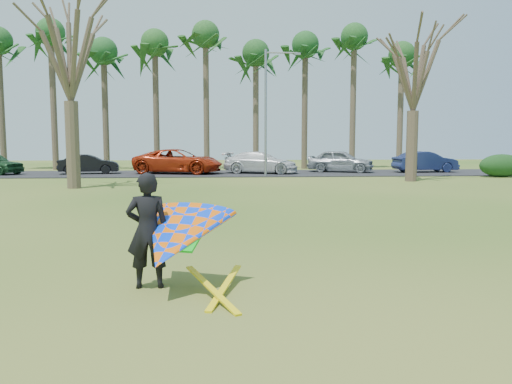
{
  "coord_description": "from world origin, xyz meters",
  "views": [
    {
      "loc": [
        -0.82,
        -9.78,
        2.32
      ],
      "look_at": [
        0.0,
        2.0,
        1.1
      ],
      "focal_mm": 35.0,
      "sensor_mm": 36.0,
      "label": 1
    }
  ],
  "objects": [
    {
      "name": "streetlight",
      "position": [
        2.16,
        22.0,
        4.46
      ],
      "size": [
        2.28,
        0.18,
        8.0
      ],
      "color": "gray",
      "rests_on": "ground"
    },
    {
      "name": "bare_tree_left",
      "position": [
        -8.0,
        15.0,
        6.92
      ],
      "size": [
        6.6,
        6.6,
        9.7
      ],
      "color": "#483A2B",
      "rests_on": "ground"
    },
    {
      "name": "car_1",
      "position": [
        -9.86,
        24.96,
        0.71
      ],
      "size": [
        4.14,
        1.99,
        1.31
      ],
      "primitive_type": "imported",
      "rotation": [
        0.0,
        0.0,
        1.73
      ],
      "color": "black",
      "rests_on": "parking_strip"
    },
    {
      "name": "car_3",
      "position": [
        1.9,
        24.69,
        0.81
      ],
      "size": [
        5.53,
        3.58,
        1.49
      ],
      "primitive_type": "imported",
      "rotation": [
        0.0,
        0.0,
        1.26
      ],
      "color": "silver",
      "rests_on": "parking_strip"
    },
    {
      "name": "car_4",
      "position": [
        7.76,
        25.69,
        0.86
      ],
      "size": [
        5.06,
        3.55,
        1.6
      ],
      "primitive_type": "imported",
      "rotation": [
        0.0,
        0.0,
        1.18
      ],
      "color": "gray",
      "rests_on": "parking_strip"
    },
    {
      "name": "bare_tree_right",
      "position": [
        10.0,
        18.0,
        6.57
      ],
      "size": [
        6.27,
        6.27,
        9.21
      ],
      "color": "#4B3B2D",
      "rests_on": "ground"
    },
    {
      "name": "parking_strip",
      "position": [
        0.0,
        25.0,
        0.03
      ],
      "size": [
        46.0,
        7.0,
        0.06
      ],
      "primitive_type": "cube",
      "color": "black",
      "rests_on": "ground"
    },
    {
      "name": "car_2",
      "position": [
        -3.76,
        24.77,
        0.9
      ],
      "size": [
        6.55,
        4.24,
        1.68
      ],
      "primitive_type": "imported",
      "rotation": [
        0.0,
        0.0,
        1.31
      ],
      "color": "#A9270D",
      "rests_on": "parking_strip"
    },
    {
      "name": "hedge_near",
      "position": [
        16.98,
        20.74,
        0.73
      ],
      "size": [
        2.93,
        1.33,
        1.46
      ],
      "primitive_type": "ellipsoid",
      "color": "#133413",
      "rests_on": "ground"
    },
    {
      "name": "car_5",
      "position": [
        13.78,
        25.08,
        0.8
      ],
      "size": [
        4.63,
        1.98,
        1.48
      ],
      "primitive_type": "imported",
      "rotation": [
        0.0,
        0.0,
        1.66
      ],
      "color": "navy",
      "rests_on": "parking_strip"
    },
    {
      "name": "palm_7",
      "position": [
        6.0,
        31.0,
        9.85
      ],
      "size": [
        4.84,
        4.84,
        11.54
      ],
      "color": "#4A3C2C",
      "rests_on": "ground"
    },
    {
      "name": "ground",
      "position": [
        0.0,
        0.0,
        0.0
      ],
      "size": [
        100.0,
        100.0,
        0.0
      ],
      "primitive_type": "plane",
      "color": "#1D4C10",
      "rests_on": "ground"
    },
    {
      "name": "palm_3",
      "position": [
        -10.0,
        31.0,
        9.17
      ],
      "size": [
        4.84,
        4.84,
        10.84
      ],
      "color": "#483A2B",
      "rests_on": "ground"
    },
    {
      "name": "palm_4",
      "position": [
        -6.0,
        31.0,
        9.85
      ],
      "size": [
        4.84,
        4.84,
        11.54
      ],
      "color": "#47372A",
      "rests_on": "ground"
    },
    {
      "name": "palm_8",
      "position": [
        10.0,
        31.0,
        10.52
      ],
      "size": [
        4.84,
        4.84,
        12.24
      ],
      "color": "brown",
      "rests_on": "ground"
    },
    {
      "name": "kite_flyer",
      "position": [
        -1.59,
        -2.18,
        0.86
      ],
      "size": [
        2.13,
        2.39,
        2.02
      ],
      "color": "black",
      "rests_on": "ground"
    },
    {
      "name": "palm_9",
      "position": [
        14.0,
        31.0,
        9.17
      ],
      "size": [
        4.84,
        4.84,
        10.84
      ],
      "color": "brown",
      "rests_on": "ground"
    },
    {
      "name": "palm_5",
      "position": [
        -2.0,
        31.0,
        10.52
      ],
      "size": [
        4.84,
        4.84,
        12.24
      ],
      "color": "#4A3E2C",
      "rests_on": "ground"
    },
    {
      "name": "palm_6",
      "position": [
        2.0,
        31.0,
        9.17
      ],
      "size": [
        4.84,
        4.84,
        10.84
      ],
      "color": "#47382B",
      "rests_on": "ground"
    },
    {
      "name": "palm_2",
      "position": [
        -14.0,
        31.0,
        10.52
      ],
      "size": [
        4.84,
        4.84,
        12.24
      ],
      "color": "#46392A",
      "rests_on": "ground"
    }
  ]
}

